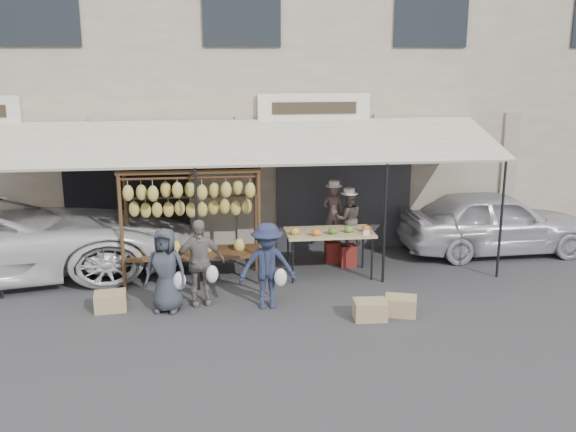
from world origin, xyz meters
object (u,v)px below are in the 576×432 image
object	(u,v)px
vendor_left	(334,213)
sedan	(495,222)
customer_mid	(199,262)
crate_near_a	(370,310)
crate_far	(110,301)
produce_table	(330,233)
customer_left	(166,270)
banana_rack	(191,202)
customer_right	(267,266)
vendor_right	(349,219)
crate_near_b	(401,306)

from	to	relation	value
vendor_left	sedan	bearing A→B (deg)	-161.01
vendor_left	customer_mid	size ratio (longest dim) A/B	0.80
crate_near_a	crate_far	xyz separation A→B (m)	(-4.30, 0.91, -0.00)
crate_far	crate_near_a	bearing A→B (deg)	-11.97
produce_table	sedan	world-z (taller)	sedan
customer_left	crate_far	distance (m)	1.13
banana_rack	customer_left	bearing A→B (deg)	-105.74
banana_rack	customer_right	bearing A→B (deg)	-49.05
sedan	banana_rack	bearing A→B (deg)	97.62
crate_near_a	crate_far	bearing A→B (deg)	168.03
customer_right	banana_rack	bearing A→B (deg)	128.91
vendor_left	customer_left	xyz separation A→B (m)	(-3.30, -2.27, -0.33)
produce_table	vendor_right	xyz separation A→B (m)	(0.49, 0.57, 0.13)
vendor_left	crate_near_b	bearing A→B (deg)	116.64
produce_table	customer_left	world-z (taller)	customer_left
customer_mid	sedan	world-z (taller)	customer_mid
vendor_right	customer_right	bearing A→B (deg)	47.33
customer_mid	sedan	size ratio (longest dim) A/B	0.37
customer_mid	customer_left	bearing A→B (deg)	-162.72
crate_near_b	crate_far	distance (m)	4.92
vendor_right	crate_near_b	distance (m)	2.80
customer_mid	sedan	bearing A→B (deg)	10.70
customer_left	customer_mid	bearing A→B (deg)	40.35
banana_rack	crate_near_b	xyz separation A→B (m)	(3.48, -2.09, -1.42)
banana_rack	vendor_left	xyz separation A→B (m)	(2.89, 0.82, -0.52)
produce_table	customer_right	xyz separation A→B (m)	(-1.36, -1.48, -0.12)
produce_table	customer_mid	distance (m)	2.78
banana_rack	customer_mid	distance (m)	1.44
vendor_right	customer_right	xyz separation A→B (m)	(-1.85, -2.05, -0.25)
vendor_right	crate_near_b	world-z (taller)	vendor_right
produce_table	vendor_left	distance (m)	0.89
banana_rack	crate_near_b	world-z (taller)	banana_rack
vendor_left	vendor_right	xyz separation A→B (m)	(0.26, -0.27, -0.06)
produce_table	crate_far	distance (m)	4.29
vendor_left	crate_far	size ratio (longest dim) A/B	2.31
crate_near_a	sedan	distance (m)	4.91
vendor_left	customer_mid	world-z (taller)	vendor_left
customer_left	sedan	world-z (taller)	customer_left
customer_left	crate_near_b	distance (m)	3.99
crate_near_b	crate_far	world-z (taller)	crate_far
customer_mid	customer_right	xyz separation A→B (m)	(1.16, -0.31, -0.01)
customer_left	crate_far	xyz separation A→B (m)	(-0.97, 0.15, -0.57)
produce_table	customer_right	distance (m)	2.01
banana_rack	crate_far	distance (m)	2.36
vendor_left	crate_far	xyz separation A→B (m)	(-4.27, -2.12, -0.90)
banana_rack	vendor_right	world-z (taller)	banana_rack
produce_table	crate_far	bearing A→B (deg)	-162.37
vendor_left	crate_near_b	size ratio (longest dim) A/B	2.35
banana_rack	crate_far	bearing A→B (deg)	-136.69
banana_rack	customer_left	xyz separation A→B (m)	(-0.41, -1.45, -0.85)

